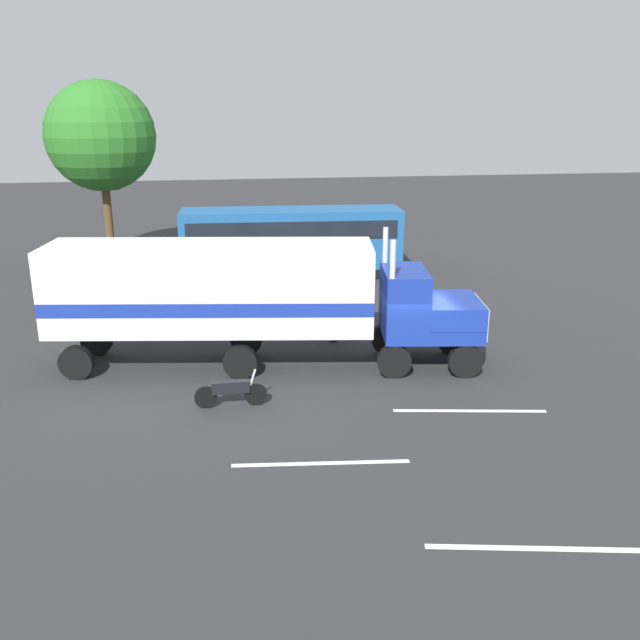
{
  "coord_description": "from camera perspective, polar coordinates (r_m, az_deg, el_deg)",
  "views": [
    {
      "loc": [
        -6.41,
        -20.5,
        8.5
      ],
      "look_at": [
        -3.03,
        0.76,
        1.6
      ],
      "focal_mm": 38.24,
      "sensor_mm": 36.0,
      "label": 1
    }
  ],
  "objects": [
    {
      "name": "ground_plane",
      "position": [
        23.1,
        7.76,
        -3.99
      ],
      "size": [
        120.0,
        120.0,
        0.0
      ],
      "primitive_type": "plane",
      "color": "#2D2D30"
    },
    {
      "name": "person_bystander",
      "position": [
        25.11,
        1.11,
        0.14
      ],
      "size": [
        0.35,
        0.47,
        1.63
      ],
      "color": "#2D3347",
      "rests_on": "ground_plane"
    },
    {
      "name": "semi_truck",
      "position": [
        22.45,
        -6.3,
        2.23
      ],
      "size": [
        14.37,
        4.59,
        4.5
      ],
      "color": "#193399",
      "rests_on": "ground_plane"
    },
    {
      "name": "motorcycle",
      "position": [
        20.08,
        -7.44,
        -5.91
      ],
      "size": [
        2.11,
        0.25,
        1.12
      ],
      "color": "black",
      "rests_on": "ground_plane"
    },
    {
      "name": "lane_stripe_near",
      "position": [
        20.27,
        12.4,
        -7.44
      ],
      "size": [
        4.36,
        0.9,
        0.01
      ],
      "primitive_type": "cube",
      "rotation": [
        0.0,
        0.0,
        -0.17
      ],
      "color": "silver",
      "rests_on": "ground_plane"
    },
    {
      "name": "parked_bus",
      "position": [
        34.69,
        -2.4,
        7.07
      ],
      "size": [
        11.14,
        3.22,
        3.4
      ],
      "color": "#1E5999",
      "rests_on": "ground_plane"
    },
    {
      "name": "lane_stripe_mid",
      "position": [
        17.15,
        0.07,
        -11.9
      ],
      "size": [
        4.39,
        0.62,
        0.01
      ],
      "primitive_type": "cube",
      "rotation": [
        0.0,
        0.0,
        -0.1
      ],
      "color": "silver",
      "rests_on": "ground_plane"
    },
    {
      "name": "tree_left",
      "position": [
        38.34,
        -17.88,
        14.41
      ],
      "size": [
        5.67,
        5.67,
        9.66
      ],
      "color": "brown",
      "rests_on": "ground_plane"
    },
    {
      "name": "lane_stripe_far",
      "position": [
        14.96,
        17.58,
        -17.76
      ],
      "size": [
        4.35,
        0.98,
        0.01
      ],
      "primitive_type": "cube",
      "rotation": [
        0.0,
        0.0,
        -0.19
      ],
      "color": "silver",
      "rests_on": "ground_plane"
    },
    {
      "name": "parked_car",
      "position": [
        30.02,
        -17.1,
        2.13
      ],
      "size": [
        4.67,
        2.63,
        1.57
      ],
      "color": "maroon",
      "rests_on": "ground_plane"
    }
  ]
}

